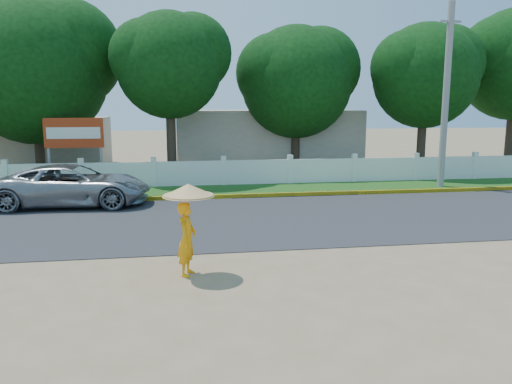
# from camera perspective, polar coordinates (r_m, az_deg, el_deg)

# --- Properties ---
(ground) EXTENTS (120.00, 120.00, 0.00)m
(ground) POSITION_cam_1_polar(r_m,az_deg,el_deg) (11.24, 1.60, -8.30)
(ground) COLOR #9E8460
(ground) RESTS_ON ground
(road) EXTENTS (60.00, 7.00, 0.02)m
(road) POSITION_cam_1_polar(r_m,az_deg,el_deg) (15.52, -1.44, -3.11)
(road) COLOR #38383A
(road) RESTS_ON ground
(grass_verge) EXTENTS (60.00, 3.50, 0.03)m
(grass_verge) POSITION_cam_1_polar(r_m,az_deg,el_deg) (20.63, -3.35, 0.17)
(grass_verge) COLOR #2D601E
(grass_verge) RESTS_ON ground
(curb) EXTENTS (40.00, 0.18, 0.16)m
(curb) POSITION_cam_1_polar(r_m,az_deg,el_deg) (18.96, -2.85, -0.50)
(curb) COLOR yellow
(curb) RESTS_ON ground
(fence) EXTENTS (40.00, 0.10, 1.10)m
(fence) POSITION_cam_1_polar(r_m,az_deg,el_deg) (21.98, -3.74, 2.18)
(fence) COLOR silver
(fence) RESTS_ON ground
(building_near) EXTENTS (10.00, 6.00, 3.20)m
(building_near) POSITION_cam_1_polar(r_m,az_deg,el_deg) (28.98, 0.94, 6.17)
(building_near) COLOR #B7AD99
(building_near) RESTS_ON ground
(building_far) EXTENTS (8.00, 5.00, 2.80)m
(building_far) POSITION_cam_1_polar(r_m,az_deg,el_deg) (30.63, -24.23, 5.13)
(building_far) COLOR #B7AD99
(building_far) RESTS_ON ground
(utility_pole) EXTENTS (0.28, 0.28, 7.68)m
(utility_pole) POSITION_cam_1_polar(r_m,az_deg,el_deg) (22.78, 20.88, 10.14)
(utility_pole) COLOR gray
(utility_pole) RESTS_ON ground
(vehicle) EXTENTS (5.35, 2.64, 1.46)m
(vehicle) POSITION_cam_1_polar(r_m,az_deg,el_deg) (18.59, -20.18, 0.72)
(vehicle) COLOR gray
(vehicle) RESTS_ON ground
(monk_with_parasol) EXTENTS (1.06, 1.06, 1.93)m
(monk_with_parasol) POSITION_cam_1_polar(r_m,az_deg,el_deg) (10.35, -7.83, -2.75)
(monk_with_parasol) COLOR #FF9D0D
(monk_with_parasol) RESTS_ON ground
(billboard) EXTENTS (2.50, 0.13, 2.95)m
(billboard) POSITION_cam_1_polar(r_m,az_deg,el_deg) (23.25, -20.09, 5.97)
(billboard) COLOR gray
(billboard) RESTS_ON ground
(tree_row) EXTENTS (37.07, 7.42, 8.67)m
(tree_row) POSITION_cam_1_polar(r_m,az_deg,el_deg) (24.96, -2.94, 13.26)
(tree_row) COLOR #473828
(tree_row) RESTS_ON ground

